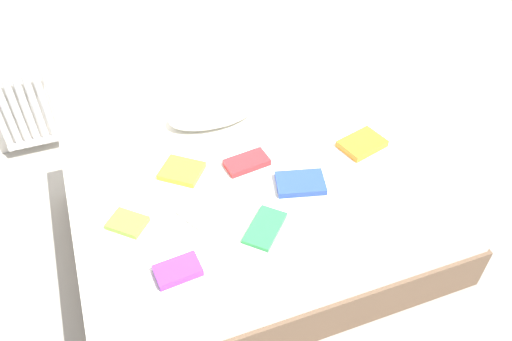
# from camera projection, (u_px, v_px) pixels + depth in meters

# --- Properties ---
(ground_plane) EXTENTS (8.00, 8.00, 0.00)m
(ground_plane) POSITION_uv_depth(u_px,v_px,m) (259.00, 234.00, 3.08)
(ground_plane) COLOR #9E998E
(bed) EXTENTS (2.00, 1.50, 0.50)m
(bed) POSITION_uv_depth(u_px,v_px,m) (259.00, 206.00, 2.91)
(bed) COLOR brown
(bed) RESTS_ON ground
(radiator) EXTENTS (0.40, 0.04, 0.57)m
(radiator) POSITION_uv_depth(u_px,v_px,m) (27.00, 110.00, 3.33)
(radiator) COLOR white
(radiator) RESTS_ON ground
(pillow) EXTENTS (0.53, 0.26, 0.11)m
(pillow) POSITION_uv_depth(u_px,v_px,m) (212.00, 113.00, 3.03)
(pillow) COLOR white
(pillow) RESTS_ON bed
(textbook_orange) EXTENTS (0.28, 0.23, 0.04)m
(textbook_orange) POSITION_uv_depth(u_px,v_px,m) (362.00, 144.00, 2.88)
(textbook_orange) COLOR orange
(textbook_orange) RESTS_ON bed
(textbook_yellow) EXTENTS (0.27, 0.27, 0.03)m
(textbook_yellow) POSITION_uv_depth(u_px,v_px,m) (182.00, 171.00, 2.72)
(textbook_yellow) COLOR yellow
(textbook_yellow) RESTS_ON bed
(textbook_white) EXTENTS (0.24, 0.23, 0.02)m
(textbook_white) POSITION_uv_depth(u_px,v_px,m) (201.00, 210.00, 2.53)
(textbook_white) COLOR white
(textbook_white) RESTS_ON bed
(textbook_blue) EXTENTS (0.28, 0.22, 0.03)m
(textbook_blue) POSITION_uv_depth(u_px,v_px,m) (300.00, 183.00, 2.66)
(textbook_blue) COLOR #2847B7
(textbook_blue) RESTS_ON bed
(textbook_lime) EXTENTS (0.22, 0.21, 0.03)m
(textbook_lime) POSITION_uv_depth(u_px,v_px,m) (127.00, 223.00, 2.46)
(textbook_lime) COLOR #8CC638
(textbook_lime) RESTS_ON bed
(textbook_red) EXTENTS (0.25, 0.15, 0.04)m
(textbook_red) POSITION_uv_depth(u_px,v_px,m) (247.00, 162.00, 2.77)
(textbook_red) COLOR red
(textbook_red) RESTS_ON bed
(textbook_green) EXTENTS (0.27, 0.27, 0.02)m
(textbook_green) POSITION_uv_depth(u_px,v_px,m) (265.00, 228.00, 2.45)
(textbook_green) COLOR green
(textbook_green) RESTS_ON bed
(textbook_purple) EXTENTS (0.21, 0.14, 0.04)m
(textbook_purple) POSITION_uv_depth(u_px,v_px,m) (178.00, 271.00, 2.26)
(textbook_purple) COLOR purple
(textbook_purple) RESTS_ON bed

